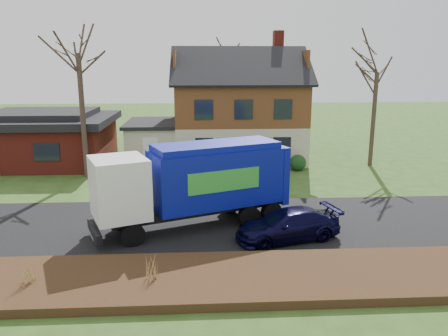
{
  "coord_description": "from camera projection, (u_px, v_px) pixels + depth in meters",
  "views": [
    {
      "loc": [
        -0.92,
        -18.19,
        6.96
      ],
      "look_at": [
        0.27,
        2.5,
        1.96
      ],
      "focal_mm": 35.0,
      "sensor_mm": 36.0,
      "label": 1
    }
  ],
  "objects": [
    {
      "name": "ranch_house",
      "position": [
        43.0,
        138.0,
        30.86
      ],
      "size": [
        9.8,
        8.2,
        3.7
      ],
      "color": "maroon",
      "rests_on": "ground"
    },
    {
      "name": "grass_clump_mid",
      "position": [
        153.0,
        266.0,
        13.76
      ],
      "size": [
        0.3,
        0.25,
        0.85
      ],
      "color": "#B1864E",
      "rests_on": "mulch_verge"
    },
    {
      "name": "main_house",
      "position": [
        232.0,
        104.0,
        31.98
      ],
      "size": [
        12.95,
        8.95,
        9.26
      ],
      "color": "beige",
      "rests_on": "ground"
    },
    {
      "name": "garbage_truck",
      "position": [
        197.0,
        180.0,
        18.65
      ],
      "size": [
        8.69,
        5.26,
        3.62
      ],
      "rotation": [
        0.0,
        0.0,
        0.38
      ],
      "color": "black",
      "rests_on": "ground"
    },
    {
      "name": "silver_sedan",
      "position": [
        158.0,
        178.0,
        24.07
      ],
      "size": [
        4.91,
        2.69,
        1.53
      ],
      "primitive_type": "imported",
      "rotation": [
        0.0,
        0.0,
        1.81
      ],
      "color": "#A9ACB1",
      "rests_on": "ground"
    },
    {
      "name": "navy_wagon",
      "position": [
        288.0,
        225.0,
        17.52
      ],
      "size": [
        4.59,
        2.78,
        1.24
      ],
      "primitive_type": "imported",
      "rotation": [
        0.0,
        0.0,
        -1.31
      ],
      "color": "black",
      "rests_on": "ground"
    },
    {
      "name": "tree_front_west",
      "position": [
        77.0,
        33.0,
        25.37
      ],
      "size": [
        3.52,
        3.52,
        10.47
      ],
      "color": "#423228",
      "rests_on": "ground"
    },
    {
      "name": "ground",
      "position": [
        221.0,
        224.0,
        19.34
      ],
      "size": [
        120.0,
        120.0,
        0.0
      ],
      "primitive_type": "plane",
      "color": "#2E4918",
      "rests_on": "ground"
    },
    {
      "name": "grass_clump_west",
      "position": [
        26.0,
        270.0,
        13.5
      ],
      "size": [
        0.32,
        0.26,
        0.85
      ],
      "color": "#AC924C",
      "rests_on": "mulch_verge"
    },
    {
      "name": "tree_back",
      "position": [
        227.0,
        46.0,
        39.68
      ],
      "size": [
        3.2,
        3.2,
        10.12
      ],
      "color": "#433728",
      "rests_on": "ground"
    },
    {
      "name": "road",
      "position": [
        221.0,
        224.0,
        19.34
      ],
      "size": [
        80.0,
        7.0,
        0.02
      ],
      "primitive_type": "cube",
      "color": "black",
      "rests_on": "ground"
    },
    {
      "name": "mulch_verge",
      "position": [
        229.0,
        278.0,
        14.16
      ],
      "size": [
        80.0,
        3.5,
        0.3
      ],
      "primitive_type": "cube",
      "color": "black",
      "rests_on": "ground"
    },
    {
      "name": "tree_front_east",
      "position": [
        378.0,
        56.0,
        28.68
      ],
      "size": [
        3.27,
        3.27,
        9.09
      ],
      "color": "#423227",
      "rests_on": "ground"
    }
  ]
}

